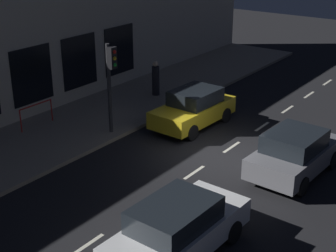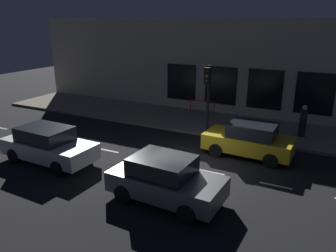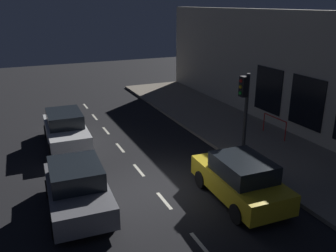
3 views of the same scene
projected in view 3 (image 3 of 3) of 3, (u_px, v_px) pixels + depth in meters
The scene contains 8 objects.
ground_plane at pixel (153, 188), 13.18m from camera, with size 60.00×60.00×0.00m, color black.
sidewalk at pixel (286, 158), 15.57m from camera, with size 4.50×32.00×0.15m.
lane_centre_line at pixel (164, 201), 12.32m from camera, with size 0.12×27.20×0.01m.
traffic_light at pixel (244, 102), 14.77m from camera, with size 0.50×0.32×3.61m.
parked_car_0 at pixel (66, 129), 17.01m from camera, with size 1.97×4.36×1.58m.
parked_car_1 at pixel (240, 179), 12.16m from camera, with size 1.99×4.00×1.58m.
parked_car_2 at pixel (77, 188), 11.56m from camera, with size 2.08×4.00×1.58m.
red_railing at pixel (275, 123), 17.69m from camera, with size 0.05×1.66×0.97m.
Camera 3 is at (-4.29, -10.90, 6.48)m, focal length 38.17 mm.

